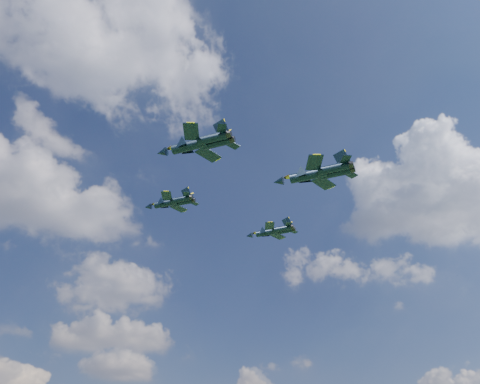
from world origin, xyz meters
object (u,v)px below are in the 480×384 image
at_px(jet_right, 266,232).
at_px(jet_slot, 306,176).
at_px(jet_left, 187,146).
at_px(jet_lead, 165,203).

distance_m(jet_right, jet_slot, 27.43).
height_order(jet_left, jet_slot, jet_left).
distance_m(jet_left, jet_right, 37.82).
bearing_deg(jet_right, jet_lead, 134.57).
xyz_separation_m(jet_lead, jet_right, (26.71, -0.95, -2.92)).
bearing_deg(jet_left, jet_slot, -52.43).
distance_m(jet_left, jet_slot, 25.22).
height_order(jet_right, jet_slot, jet_slot).
distance_m(jet_lead, jet_left, 25.18).
xyz_separation_m(jet_left, jet_slot, (24.94, -3.01, -2.21)).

